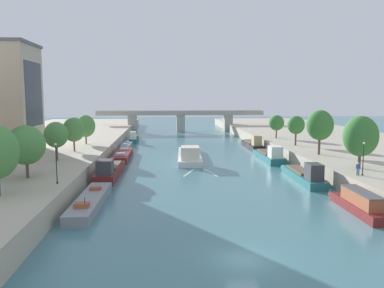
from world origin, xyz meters
The scene contains 26 objects.
ground_plane centered at (0.00, 0.00, 0.00)m, with size 400.00×400.00×0.00m, color #42757F.
quay_left centered at (-34.54, 55.00, 1.26)m, with size 36.00×170.00×2.51m, color #B2A893.
quay_right centered at (34.54, 55.00, 1.26)m, with size 36.00×170.00×2.51m, color #B2A893.
barge_midriver centered at (-0.95, 46.49, 0.95)m, with size 5.35×21.21×3.31m.
wake_behind_barge centered at (-0.16, 33.28, 0.01)m, with size 5.59×6.04×0.03m.
moored_boat_left_far centered at (-14.21, 15.41, 0.59)m, with size 2.91×15.61×2.23m.
moored_boat_left_downstream centered at (-14.15, 30.98, 1.02)m, with size 3.29×14.44×3.38m.
moored_boat_left_gap_after centered at (-14.05, 48.85, 0.67)m, with size 3.05×15.84×2.39m.
moored_boat_left_midway centered at (-14.69, 63.60, 0.58)m, with size 2.10×10.34×2.18m.
moored_boat_left_end centered at (-13.96, 77.45, 0.90)m, with size 2.10×12.29×3.00m.
moored_boat_right_gap_after centered at (14.71, 10.90, 1.01)m, with size 2.33×10.88×2.43m.
moored_boat_right_near centered at (14.34, 26.15, 0.95)m, with size 2.97×14.86×3.30m.
moored_boat_right_upstream centered at (14.22, 44.35, 0.97)m, with size 2.88×14.28×3.29m.
moored_boat_right_second centered at (14.82, 60.91, 1.05)m, with size 2.50×13.90×3.54m.
tree_left_second centered at (-22.33, 19.43, 6.49)m, with size 4.50×4.50×6.35m.
tree_left_past_mid centered at (-22.19, 31.95, 6.47)m, with size 3.58×3.58×5.93m.
tree_left_end_of_row centered at (-21.84, 42.03, 6.40)m, with size 3.88×3.88×6.06m.
tree_left_by_lamp centered at (-21.81, 52.56, 6.21)m, with size 3.85×3.85×5.96m.
tree_right_end_of_row centered at (20.63, 22.52, 6.90)m, with size 4.63×4.63×7.15m.
tree_right_midway centered at (20.16, 35.11, 7.44)m, with size 4.43×4.43×7.47m.
tree_right_third centered at (20.30, 47.16, 6.57)m, with size 3.40×3.40×5.90m.
tree_right_by_lamp centered at (20.28, 60.36, 6.10)m, with size 3.48×3.48×5.38m.
lamppost_left_bank centered at (-17.97, 16.08, 5.04)m, with size 0.28×0.28×4.60m.
lamppost_right_bank centered at (18.68, 17.91, 4.82)m, with size 0.28×0.28×4.18m.
bridge_far centered at (0.00, 105.79, 4.56)m, with size 57.09×4.40×7.25m.
person_on_quay centered at (18.08, 17.88, 3.44)m, with size 0.43×0.37×1.62m.
Camera 1 is at (-5.98, -27.63, 12.34)m, focal length 36.21 mm.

